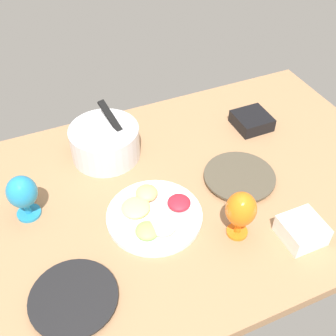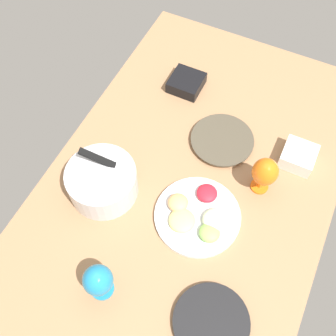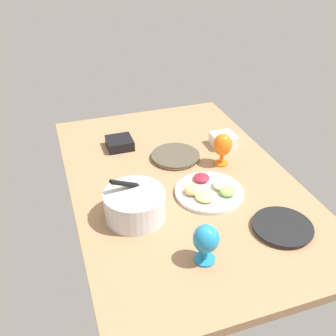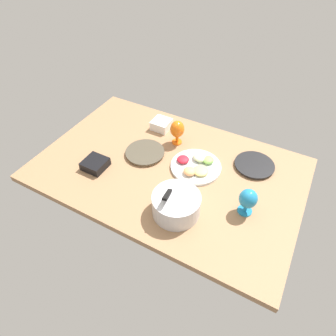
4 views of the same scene
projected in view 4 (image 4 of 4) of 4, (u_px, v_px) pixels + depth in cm
name	position (u px, v px, depth cm)	size (l,w,h in cm)	color
ground_plane	(168.00, 170.00, 180.80)	(160.00, 104.00, 4.00)	#99704C
dinner_plate_left	(254.00, 165.00, 179.40)	(24.49, 24.49, 2.02)	#4C4C51
dinner_plate_right	(145.00, 153.00, 187.56)	(25.23, 25.23, 2.21)	beige
mixing_bowl	(176.00, 204.00, 150.62)	(25.38, 25.38, 18.73)	silver
fruit_platter	(196.00, 165.00, 178.07)	(31.06, 31.06, 5.56)	silver
hurricane_glass_orange	(177.00, 130.00, 189.13)	(9.40, 9.40, 17.13)	orange
hurricane_glass_blue	(248.00, 199.00, 148.57)	(9.59, 9.59, 16.04)	teal
square_bowl_white	(161.00, 124.00, 205.74)	(12.34, 12.34, 6.47)	white
square_bowl_black	(95.00, 164.00, 177.61)	(13.62, 13.62, 5.29)	black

